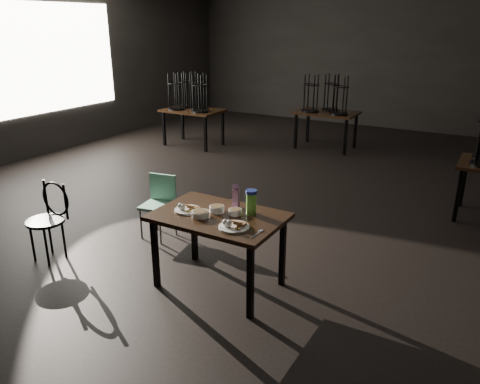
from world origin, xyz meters
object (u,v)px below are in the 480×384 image
Objects in this scene: bentwood_chair at (50,215)px; school_chair at (160,200)px; main_table at (219,222)px; water_bottle at (251,202)px; juice_carton at (236,197)px.

school_chair is at bearing 55.63° from bentwood_chair.
school_chair is (-1.24, 0.63, -0.22)m from main_table.
water_bottle reaches higher than school_chair.
juice_carton reaches higher than school_chair.
main_table is 0.37m from water_bottle.
juice_carton is 1.41m from school_chair.
bentwood_chair is (-2.14, -0.58, -0.37)m from water_bottle.
school_chair is (0.65, 1.03, -0.05)m from bentwood_chair.
main_table is 1.43× the size of bentwood_chair.
water_bottle is at bearing -27.22° from school_chair.
water_bottle is at bearing -17.40° from juice_carton.
bentwood_chair is at bearing -164.84° from water_bottle.
water_bottle is (0.25, 0.18, 0.20)m from main_table.
water_bottle is (0.20, -0.06, 0.01)m from juice_carton.
main_table reaches higher than school_chair.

